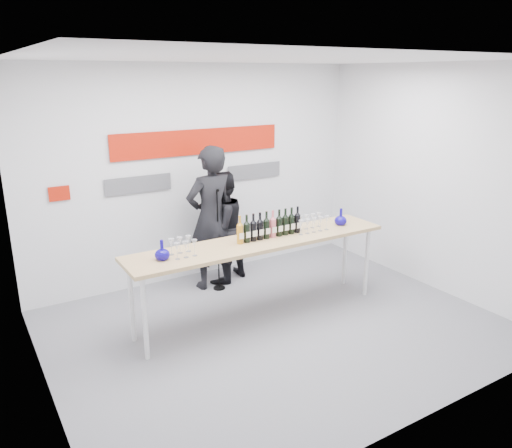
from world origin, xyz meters
name	(u,v)px	position (x,y,z in m)	size (l,w,h in m)	color
ground	(277,327)	(0.00, 0.00, 0.00)	(5.00, 5.00, 0.00)	slate
back_wall	(199,173)	(0.00, 2.00, 1.50)	(5.00, 0.04, 3.00)	silver
signage	(196,152)	(-0.06, 1.97, 1.81)	(3.38, 0.02, 0.79)	#B61907
tasting_table	(260,246)	(-0.01, 0.36, 0.90)	(3.26, 0.67, 0.98)	tan
wine_bottles	(270,224)	(0.14, 0.38, 1.14)	(0.89, 0.08, 0.33)	#BF7F19
decanter_left	(162,250)	(-1.22, 0.36, 1.08)	(0.16, 0.16, 0.21)	#10067F
decanter_right	(341,217)	(1.21, 0.35, 1.08)	(0.16, 0.16, 0.21)	#10067F
glasses_left	(183,247)	(-0.99, 0.36, 1.07)	(0.26, 0.23, 0.18)	silver
glasses_right	(310,223)	(0.72, 0.35, 1.07)	(0.46, 0.23, 0.18)	silver
presenter_left	(211,218)	(-0.09, 1.48, 0.98)	(0.72, 0.47, 1.97)	black
presenter_right	(222,228)	(0.12, 1.57, 0.79)	(0.77, 0.60, 1.58)	black
mic_stand	(219,259)	(-0.07, 1.33, 0.43)	(0.17, 0.17, 1.42)	black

